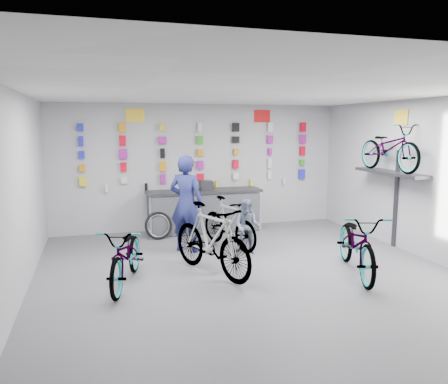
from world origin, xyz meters
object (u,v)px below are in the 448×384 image
object	(u,v)px
counter	(204,211)
bike_center	(211,239)
customer	(247,226)
bike_service	(229,223)
bike_right	(357,243)
bike_left	(127,255)
clerk	(186,203)

from	to	relation	value
counter	bike_center	size ratio (longest dim) A/B	1.35
customer	bike_service	bearing A→B (deg)	147.69
counter	bike_right	size ratio (longest dim) A/B	1.31
bike_service	customer	distance (m)	0.54
bike_left	customer	distance (m)	2.63
clerk	customer	bearing A→B (deg)	-168.97
bike_center	bike_left	bearing A→B (deg)	161.08
bike_left	clerk	world-z (taller)	clerk
clerk	counter	bearing A→B (deg)	-81.05
bike_service	clerk	bearing A→B (deg)	158.86
counter	customer	bearing A→B (deg)	-78.77
bike_left	bike_right	distance (m)	3.80
clerk	customer	world-z (taller)	clerk
bike_service	customer	bearing A→B (deg)	-86.51
bike_center	customer	bearing A→B (deg)	21.65
clerk	customer	xyz separation A→B (m)	(1.10, -0.50, -0.43)
bike_service	customer	xyz separation A→B (m)	(0.22, -0.49, 0.02)
bike_center	clerk	size ratio (longest dim) A/B	1.04
bike_center	bike_service	bearing A→B (deg)	39.27
bike_service	counter	bearing A→B (deg)	75.87
clerk	customer	distance (m)	1.29
customer	bike_left	bearing A→B (deg)	-121.88
bike_left	clerk	bearing A→B (deg)	67.67
bike_right	clerk	distance (m)	3.32
bike_right	clerk	xyz separation A→B (m)	(-2.47, 2.18, 0.42)
bike_left	bike_center	bearing A→B (deg)	20.85
bike_center	bike_service	xyz separation A→B (m)	(0.77, 1.48, -0.08)
bike_left	bike_right	size ratio (longest dim) A/B	0.89
bike_left	bike_service	bearing A→B (deg)	52.75
bike_service	clerk	xyz separation A→B (m)	(-0.88, 0.01, 0.44)
bike_left	bike_center	world-z (taller)	bike_center
bike_service	clerk	size ratio (longest dim) A/B	0.90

